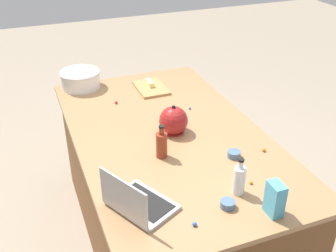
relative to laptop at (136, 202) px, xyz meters
name	(u,v)px	position (x,y,z in m)	size (l,w,h in m)	color
ground_plane	(168,238)	(0.61, -0.39, -0.95)	(12.00, 12.00, 0.00)	gray
island_counter	(168,189)	(0.61, -0.39, -0.50)	(1.95, 1.14, 0.90)	brown
laptop	(136,202)	(0.00, 0.00, 0.00)	(0.38, 0.34, 0.22)	#B7B7BC
mixing_bowl_large	(80,79)	(1.49, -0.02, 0.02)	(0.30, 0.30, 0.13)	white
bottle_vinegar	(239,180)	(-0.06, -0.51, 0.03)	(0.06, 0.06, 0.20)	white
bottle_soy	(162,144)	(0.38, -0.27, 0.03)	(0.07, 0.07, 0.20)	maroon
kettle	(173,120)	(0.61, -0.43, 0.03)	(0.21, 0.18, 0.20)	maroon
cutting_board	(151,88)	(1.26, -0.51, -0.04)	(0.31, 0.21, 0.02)	#AD7F4C
butter_stick_left	(149,83)	(1.30, -0.51, -0.01)	(0.11, 0.04, 0.04)	#F4E58C
ramekin_small	(234,154)	(0.23, -0.65, -0.03)	(0.07, 0.07, 0.04)	slate
ramekin_medium	(228,204)	(-0.14, -0.41, -0.03)	(0.07, 0.07, 0.04)	slate
candy_bag	(275,199)	(-0.25, -0.59, 0.04)	(0.09, 0.06, 0.17)	#4CA5CC
candy_0	(275,180)	(-0.05, -0.74, -0.04)	(0.02, 0.02, 0.02)	red
candy_1	(264,150)	(0.21, -0.84, -0.04)	(0.02, 0.02, 0.02)	orange
candy_2	(195,224)	(-0.20, -0.21, -0.04)	(0.02, 0.02, 0.02)	blue
candy_3	(133,189)	(0.15, -0.02, -0.04)	(0.02, 0.02, 0.02)	blue
candy_4	(251,183)	(-0.02, -0.61, -0.04)	(0.02, 0.02, 0.02)	orange
candy_5	(116,102)	(1.12, -0.20, -0.04)	(0.02, 0.02, 0.02)	red
candy_6	(190,108)	(0.85, -0.65, -0.04)	(0.02, 0.02, 0.02)	blue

